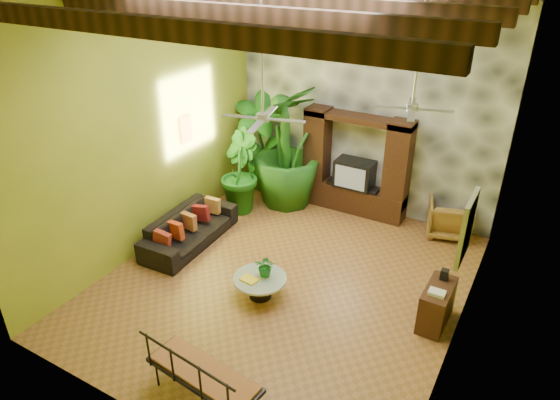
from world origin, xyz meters
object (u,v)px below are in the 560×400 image
Objects in this scene: wicker_armchair at (448,218)px; coffee_table at (260,284)px; ceiling_fan_front at (263,104)px; tall_plant_a at (261,142)px; tall_plant_c at (287,147)px; entertainment_center at (355,172)px; side_console at (437,305)px; iron_bench at (200,374)px; sofa at (190,228)px; ceiling_fan_back at (414,95)px; tall_plant_b at (238,172)px.

wicker_armchair reaches higher than coffee_table.
ceiling_fan_front is 0.75× the size of tall_plant_a.
tall_plant_c is 3.03× the size of coffee_table.
side_console is (2.65, -2.92, -0.61)m from entertainment_center.
tall_plant_a is 6.64m from iron_bench.
tall_plant_c is at bearing 112.81° from ceiling_fan_front.
iron_bench is at bearing -65.20° from tall_plant_a.
tall_plant_c reaches higher than sofa.
ceiling_fan_back is 3.99m from tall_plant_c.
entertainment_center is 0.97× the size of tall_plant_a.
tall_plant_a reaches higher than iron_bench.
tall_plant_b is 5.25m from side_console.
iron_bench is at bearing -124.89° from side_console.
side_console is (2.29, 3.17, -0.18)m from iron_bench.
ceiling_fan_back is 3.37m from side_console.
tall_plant_b reaches higher than sofa.
tall_plant_a is 1.32× the size of tall_plant_b.
ceiling_fan_front is 2.12× the size of side_console.
wicker_armchair is at bearing 58.24° from coffee_table.
wicker_armchair is (4.50, 2.97, 0.05)m from sofa.
tall_plant_c is at bearing -164.22° from entertainment_center.
entertainment_center reaches higher than wicker_armchair.
tall_plant_b is at bearing 0.01° from wicker_armchair.
sofa is at bearing -108.17° from tall_plant_c.
ceiling_fan_back reaches higher than iron_bench.
iron_bench reaches higher than coffee_table.
side_console is at bearing 60.32° from iron_bench.
tall_plant_b is 3.36m from coffee_table.
tall_plant_b is at bearing 124.90° from iron_bench.
tall_plant_b is at bearing -133.44° from tall_plant_c.
coffee_table is at bearing -134.04° from ceiling_fan_back.
tall_plant_b is 5.53m from iron_bench.
sofa is at bearing 160.31° from coffee_table.
tall_plant_c is at bearing -20.73° from sofa.
ceiling_fan_back is 2.00× the size of coffee_table.
iron_bench is (0.53, -2.32, 0.27)m from coffee_table.
side_console is (2.82, 0.85, 0.09)m from coffee_table.
tall_plant_c reaches higher than tall_plant_b.
tall_plant_a is at bearing 121.43° from coffee_table.
tall_plant_a is 1.45× the size of iron_bench.
tall_plant_a is 2.66× the size of coffee_table.
tall_plant_a is 4.41m from coffee_table.
ceiling_fan_front is 0.99× the size of tall_plant_b.
ceiling_fan_front is 4.63m from tall_plant_a.
wicker_armchair is 3.82m from tall_plant_c.
ceiling_fan_front is at bearing 108.48° from iron_bench.
entertainment_center is 2.61m from tall_plant_b.
sofa is 2.90m from tall_plant_c.
wicker_armchair is 0.45× the size of tall_plant_b.
ceiling_fan_back is at bearing -77.64° from sofa.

